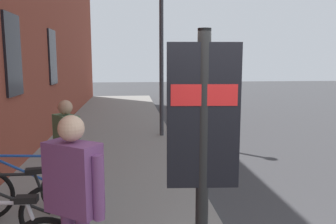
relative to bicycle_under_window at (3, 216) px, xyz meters
The scene contains 8 objects.
ground 5.21m from the bicycle_under_window, 45.41° to the right, with size 60.00×60.00×0.00m, color #38383A.
sidewalk_pavement 5.74m from the bicycle_under_window, ahead, with size 24.00×3.50×0.12m, color gray.
bicycle_under_window is the anchor object (origin of this frame).
bicycle_far_end 0.78m from the bicycle_under_window, ahead, with size 0.48×1.77×0.97m.
transit_info_sign 2.76m from the bicycle_under_window, 125.13° to the right, with size 0.13×0.55×2.40m.
pedestrian_by_facade 1.54m from the bicycle_under_window, 135.40° to the right, with size 0.48×0.55×1.71m.
pedestrian_near_bus 1.43m from the bicycle_under_window, 23.96° to the right, with size 0.51×0.45×1.60m.
street_lamp 6.85m from the bicycle_under_window, 22.01° to the right, with size 0.28×0.28×4.79m.
Camera 1 is at (-1.57, 1.21, 2.28)m, focal length 36.56 mm.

